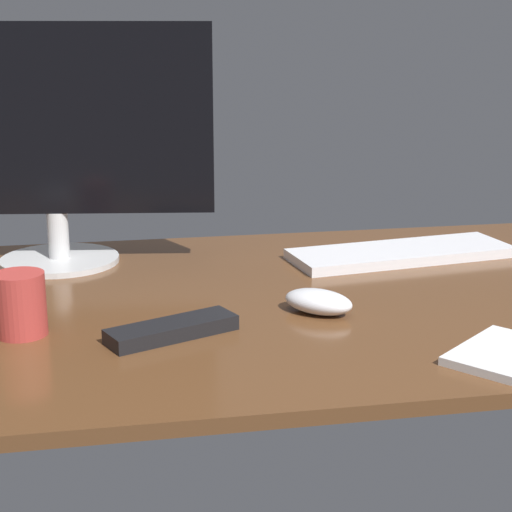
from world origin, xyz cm
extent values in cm
cube|color=brown|center=(0.00, 0.00, 1.00)|extent=(140.00, 84.00, 2.00)
cylinder|color=silver|center=(-30.20, 27.15, 2.52)|extent=(21.83, 21.83, 1.03)
cylinder|color=silver|center=(-30.20, 27.15, 7.33)|extent=(3.85, 3.85, 8.58)
cube|color=black|center=(-30.20, 27.15, 28.46)|extent=(57.62, 11.46, 33.69)
cube|color=white|center=(33.43, 18.63, 2.93)|extent=(44.07, 19.92, 1.85)
ellipsoid|color=silver|center=(9.80, -9.37, 3.81)|extent=(12.47, 12.17, 3.61)
cube|color=black|center=(-13.07, -15.50, 3.07)|extent=(19.54, 12.52, 2.13)
cylinder|color=#B23833|center=(-33.89, -10.71, 6.53)|extent=(7.19, 7.19, 9.06)
cube|color=silver|center=(29.56, -31.81, 2.58)|extent=(19.68, 19.03, 1.15)
camera|label=1|loc=(-21.70, -125.72, 43.67)|focal=58.27mm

